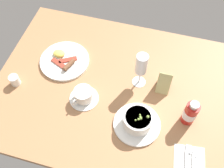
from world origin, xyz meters
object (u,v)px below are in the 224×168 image
at_px(porridge_bowl, 137,121).
at_px(menu_card, 164,81).
at_px(creamer_jug, 15,80).
at_px(sauce_bottle_red, 190,113).
at_px(cutlery_setting, 190,165).
at_px(breakfast_plate, 64,60).
at_px(coffee_cup, 83,95).
at_px(wine_glass, 141,66).

xyz_separation_m(porridge_bowl, menu_card, (0.07, 0.21, 0.02)).
relative_size(creamer_jug, sauce_bottle_red, 0.41).
relative_size(porridge_bowl, creamer_jug, 3.55).
distance_m(cutlery_setting, breakfast_plate, 0.75).
distance_m(creamer_jug, breakfast_plate, 0.25).
xyz_separation_m(porridge_bowl, breakfast_plate, (-0.42, 0.24, -0.03)).
height_order(sauce_bottle_red, breakfast_plate, sauce_bottle_red).
bearing_deg(porridge_bowl, coffee_cup, 166.66).
bearing_deg(cutlery_setting, porridge_bowl, 154.34).
bearing_deg(cutlery_setting, breakfast_plate, 151.88).
distance_m(cutlery_setting, wine_glass, 0.45).
xyz_separation_m(wine_glass, breakfast_plate, (-0.38, 0.02, -0.12)).
xyz_separation_m(sauce_bottle_red, breakfast_plate, (-0.62, 0.16, -0.05)).
bearing_deg(menu_card, breakfast_plate, 177.30).
height_order(breakfast_plate, menu_card, menu_card).
bearing_deg(porridge_bowl, breakfast_plate, 150.54).
height_order(coffee_cup, wine_glass, wine_glass).
bearing_deg(wine_glass, cutlery_setting, -50.22).
xyz_separation_m(porridge_bowl, wine_glass, (-0.04, 0.22, 0.09)).
distance_m(breakfast_plate, menu_card, 0.50).
height_order(cutlery_setting, wine_glass, wine_glass).
distance_m(wine_glass, breakfast_plate, 0.40).
relative_size(coffee_cup, menu_card, 1.18).
bearing_deg(cutlery_setting, menu_card, 116.40).
height_order(porridge_bowl, coffee_cup, porridge_bowl).
bearing_deg(creamer_jug, porridge_bowl, -5.33).
xyz_separation_m(cutlery_setting, creamer_jug, (-0.83, 0.17, 0.02)).
height_order(wine_glass, menu_card, wine_glass).
bearing_deg(creamer_jug, sauce_bottle_red, 1.87).
height_order(creamer_jug, menu_card, menu_card).
relative_size(cutlery_setting, breakfast_plate, 0.76).
relative_size(wine_glass, menu_card, 1.69).
height_order(creamer_jug, sauce_bottle_red, sauce_bottle_red).
height_order(porridge_bowl, cutlery_setting, porridge_bowl).
relative_size(porridge_bowl, coffee_cup, 1.52).
bearing_deg(menu_card, creamer_jug, -166.62).
xyz_separation_m(coffee_cup, sauce_bottle_red, (0.46, 0.02, 0.03)).
bearing_deg(breakfast_plate, wine_glass, -3.03).
xyz_separation_m(creamer_jug, breakfast_plate, (0.17, 0.18, -0.02)).
bearing_deg(wine_glass, sauce_bottle_red, -29.44).
bearing_deg(porridge_bowl, sauce_bottle_red, 21.84).
height_order(cutlery_setting, sauce_bottle_red, sauce_bottle_red).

